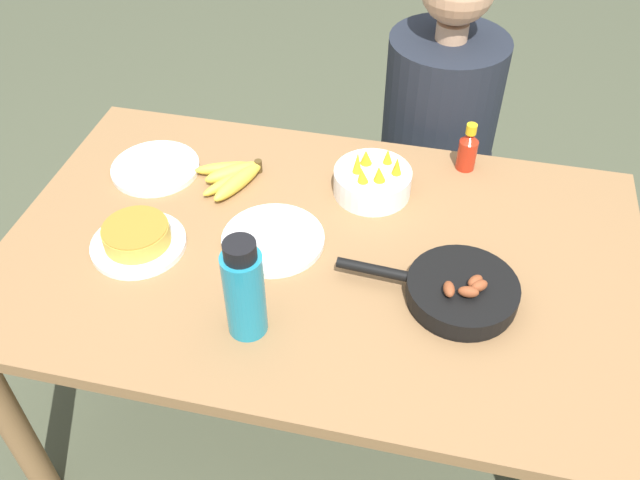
% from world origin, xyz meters
% --- Properties ---
extents(ground_plane, '(14.00, 14.00, 0.00)m').
position_xyz_m(ground_plane, '(0.00, 0.00, 0.00)').
color(ground_plane, '#474C38').
extents(dining_table, '(1.50, 0.93, 0.71)m').
position_xyz_m(dining_table, '(0.00, 0.00, 0.62)').
color(dining_table, olive).
rests_on(dining_table, ground_plane).
extents(banana_bunch, '(0.19, 0.19, 0.04)m').
position_xyz_m(banana_bunch, '(-0.28, 0.20, 0.73)').
color(banana_bunch, gold).
rests_on(banana_bunch, dining_table).
extents(skillet, '(0.40, 0.24, 0.08)m').
position_xyz_m(skillet, '(0.33, -0.09, 0.74)').
color(skillet, black).
rests_on(skillet, dining_table).
extents(frittata_plate_center, '(0.22, 0.22, 0.06)m').
position_xyz_m(frittata_plate_center, '(-0.42, -0.09, 0.74)').
color(frittata_plate_center, white).
rests_on(frittata_plate_center, dining_table).
extents(empty_plate_near_front, '(0.25, 0.25, 0.02)m').
position_xyz_m(empty_plate_near_front, '(-0.11, -0.00, 0.72)').
color(empty_plate_near_front, white).
rests_on(empty_plate_near_front, dining_table).
extents(empty_plate_far_left, '(0.23, 0.23, 0.02)m').
position_xyz_m(empty_plate_far_left, '(-0.50, 0.20, 0.72)').
color(empty_plate_far_left, white).
rests_on(empty_plate_far_left, dining_table).
extents(fruit_bowl_mango, '(0.20, 0.20, 0.12)m').
position_xyz_m(fruit_bowl_mango, '(0.08, 0.24, 0.75)').
color(fruit_bowl_mango, white).
rests_on(fruit_bowl_mango, dining_table).
extents(water_bottle, '(0.08, 0.08, 0.24)m').
position_xyz_m(water_bottle, '(-0.10, -0.26, 0.83)').
color(water_bottle, teal).
rests_on(water_bottle, dining_table).
extents(hot_sauce_bottle, '(0.05, 0.05, 0.14)m').
position_xyz_m(hot_sauce_bottle, '(0.31, 0.40, 0.77)').
color(hot_sauce_bottle, '#B72814').
rests_on(hot_sauce_bottle, dining_table).
extents(person_figure, '(0.39, 0.39, 1.18)m').
position_xyz_m(person_figure, '(0.22, 0.71, 0.48)').
color(person_figure, black).
rests_on(person_figure, ground_plane).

